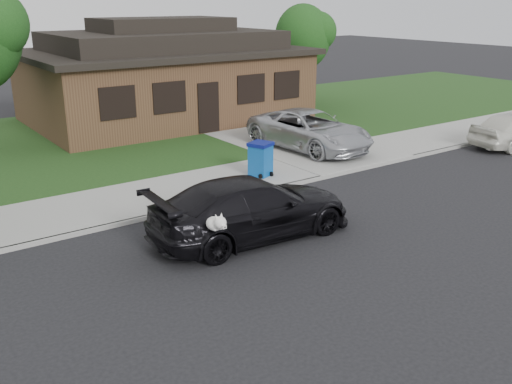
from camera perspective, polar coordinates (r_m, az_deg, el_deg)
ground at (r=13.88m, az=4.39°, el=-5.00°), size 120.00×120.00×0.00m
sidewalk at (r=17.73m, az=-5.91°, el=0.51°), size 60.00×3.00×0.12m
curb at (r=16.51m, az=-3.34°, el=-0.82°), size 60.00×0.12×0.12m
lawn at (r=24.78m, az=-15.14°, el=5.23°), size 60.00×13.00×0.13m
driveway at (r=24.92m, az=0.43°, el=5.97°), size 4.50×13.00×0.14m
sedan at (r=13.86m, az=-0.45°, el=-1.63°), size 5.27×2.59×1.50m
minivan at (r=21.86m, az=5.38°, el=6.20°), size 2.82×5.38×1.45m
recycling_bin at (r=18.46m, az=0.46°, el=3.34°), size 0.87×0.87×1.10m
house at (r=27.78m, az=-9.15°, el=11.38°), size 12.60×8.60×4.65m
tree_1 at (r=31.60m, az=5.00°, el=15.29°), size 3.15×3.00×5.25m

